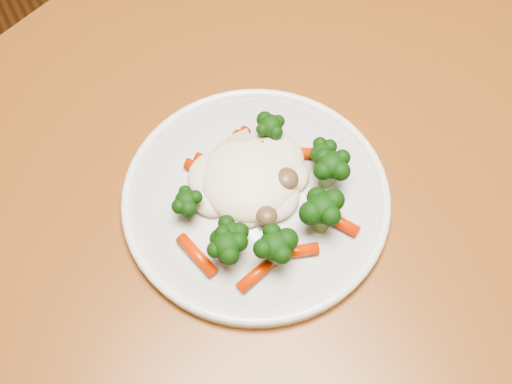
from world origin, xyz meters
TOP-DOWN VIEW (x-y plane):
  - dining_table at (0.03, 0.01)m, footprint 1.32×1.11m
  - plate at (0.14, 0.04)m, footprint 0.27×0.27m
  - meal at (0.14, 0.04)m, footprint 0.19×0.17m

SIDE VIEW (x-z plane):
  - dining_table at x=0.03m, z-range 0.27..1.02m
  - plate at x=0.14m, z-range 0.75..0.76m
  - meal at x=0.14m, z-range 0.76..0.81m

